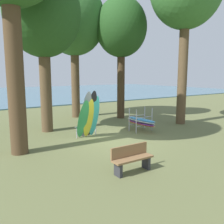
# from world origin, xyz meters

# --- Properties ---
(ground_plane) EXTENTS (80.00, 80.00, 0.00)m
(ground_plane) POSITION_xyz_m (0.00, 0.00, 0.00)
(ground_plane) COLOR #60663D
(tree_mid_behind) EXTENTS (4.25, 4.25, 9.20)m
(tree_mid_behind) POSITION_xyz_m (1.21, 6.70, 6.68)
(tree_mid_behind) COLOR brown
(tree_mid_behind) RESTS_ON ground
(tree_far_left_back) EXTENTS (3.86, 3.86, 8.34)m
(tree_far_left_back) POSITION_xyz_m (-2.00, 3.56, 6.03)
(tree_far_left_back) COLOR brown
(tree_far_left_back) RESTS_ON ground
(tree_far_right_back) EXTENTS (3.44, 3.44, 8.15)m
(tree_far_right_back) POSITION_xyz_m (3.68, 4.63, 6.06)
(tree_far_right_back) COLOR #42301E
(tree_far_right_back) RESTS_ON ground
(leaning_board_pile) EXTENTS (1.28, 0.85, 2.31)m
(leaning_board_pile) POSITION_xyz_m (-0.76, 1.13, 1.04)
(leaning_board_pile) COLOR #339E56
(leaning_board_pile) RESTS_ON ground
(board_storage_rack) EXTENTS (1.15, 2.11, 1.25)m
(board_storage_rack) POSITION_xyz_m (2.25, 0.80, 0.52)
(board_storage_rack) COLOR #9EA0A5
(board_storage_rack) RESTS_ON ground
(park_bench) EXTENTS (1.40, 0.41, 0.85)m
(park_bench) POSITION_xyz_m (-1.65, -3.32, 0.45)
(park_bench) COLOR #2D2D33
(park_bench) RESTS_ON ground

